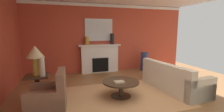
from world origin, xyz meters
The scene contains 16 objects.
ground_plane centered at (0.00, 0.00, 0.00)m, with size 8.90×8.90×0.00m, color olive.
wall_fireplace centered at (0.00, 3.14, 1.47)m, with size 7.45×0.12×2.94m, color #B7422D.
crown_moulding centered at (0.00, 3.06, 2.86)m, with size 7.45×0.08×0.12m, color white.
area_rug centered at (-0.43, 0.16, 0.01)m, with size 3.31×2.37×0.01m, color tan.
fireplace centered at (-0.37, 2.93, 0.58)m, with size 1.80×0.35×1.22m.
mantel_mirror centered at (-0.37, 3.05, 1.84)m, with size 1.20×0.04×0.94m, color silver.
sofa centered at (1.28, 0.20, 0.30)m, with size 1.06×2.16×0.85m.
armchair_near_window centered at (-2.25, -0.16, 0.31)m, with size 0.85×0.85×0.95m.
coffee_table centered at (-0.43, 0.16, 0.34)m, with size 1.00×1.00×0.45m.
side_table centered at (-2.56, 0.50, 0.40)m, with size 0.56×0.56×0.70m.
table_lamp centered at (-2.56, 0.50, 1.22)m, with size 0.44×0.44×0.75m.
vase_mantel_left centered at (-0.92, 2.88, 1.39)m, with size 0.18×0.18×0.34m, color #B7892D.
vase_on_side_table centered at (-2.41, 0.38, 0.94)m, with size 0.13×0.13×0.48m, color beige.
vase_tall_corner centered at (1.63, 2.63, 0.42)m, with size 0.33×0.33×0.83m, color navy.
vase_mantel_right centered at (0.18, 2.88, 1.45)m, with size 0.17×0.17×0.47m, color black.
book_red_cover centered at (-0.52, 0.05, 0.47)m, with size 0.26×0.20×0.04m, color tan.
Camera 1 is at (-1.93, -3.79, 1.82)m, focal length 25.79 mm.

